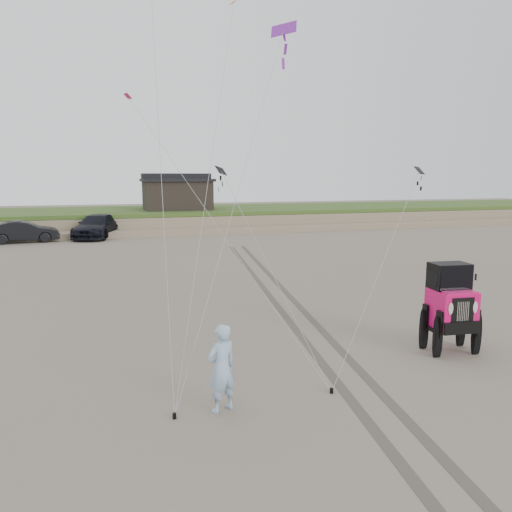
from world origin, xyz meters
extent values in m
plane|color=#6B6054|center=(0.00, 0.00, 0.00)|extent=(160.00, 160.00, 0.00)
cube|color=#7A6B54|center=(0.00, 38.00, 0.70)|extent=(160.00, 12.00, 1.40)
cube|color=#2D4719|center=(0.00, 38.00, 1.55)|extent=(160.00, 12.00, 0.35)
cube|color=#7A6B54|center=(0.00, 31.50, 0.25)|extent=(160.00, 3.50, 0.50)
cube|color=black|center=(2.00, 37.00, 3.03)|extent=(6.00, 5.00, 2.60)
cube|color=black|center=(2.00, 37.00, 4.45)|extent=(6.40, 5.40, 0.25)
cube|color=black|center=(2.00, 37.00, 4.83)|extent=(6.40, 1.20, 0.50)
imported|color=black|center=(-10.29, 29.55, 0.79)|extent=(4.98, 2.29, 1.58)
imported|color=black|center=(-5.18, 31.00, 0.91)|extent=(4.29, 6.71, 1.81)
imported|color=#87B1D2|center=(-2.47, -0.71, 0.93)|extent=(0.79, 0.67, 1.86)
cube|color=orange|center=(1.58, 13.67, 12.80)|extent=(0.41, 0.58, 0.25)
cube|color=black|center=(-0.80, 6.34, 5.00)|extent=(0.48, 0.55, 0.35)
cube|color=#751B98|center=(3.20, 11.29, 11.11)|extent=(1.11, 1.05, 0.76)
cube|color=#D21A60|center=(-3.58, 9.61, 7.76)|extent=(0.31, 0.46, 0.22)
cube|color=black|center=(5.31, 4.02, 5.00)|extent=(0.54, 0.50, 0.27)
cylinder|color=black|center=(-3.46, -0.78, 0.06)|extent=(0.08, 0.08, 0.12)
cylinder|color=black|center=(0.08, -0.61, 0.06)|extent=(0.08, 0.08, 0.12)
cube|color=#4C443D|center=(1.60, 8.00, 0.00)|extent=(4.42, 29.74, 0.01)
cube|color=#4C443D|center=(2.40, 8.00, 0.00)|extent=(4.42, 29.74, 0.01)
camera|label=1|loc=(-4.63, -10.21, 4.82)|focal=35.00mm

